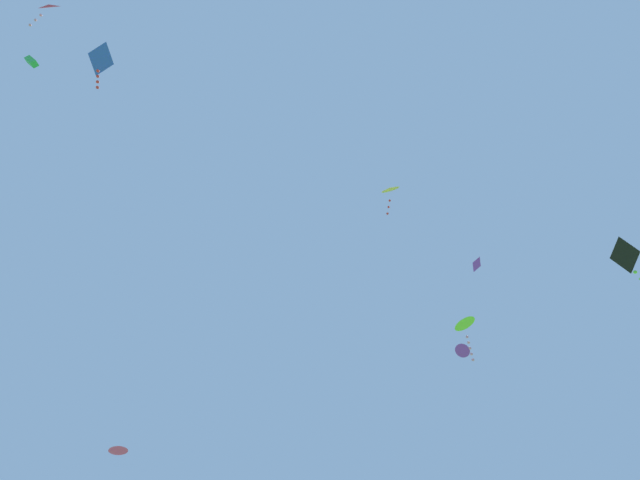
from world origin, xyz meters
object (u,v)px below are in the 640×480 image
at_px(kite_magenta_delta, 118,450).
at_px(kite_purple_delta, 463,350).
at_px(kite_yellow_delta, 390,189).
at_px(kite_lime_delta, 464,324).
at_px(kite_black_diamond, 626,258).
at_px(kite_red_delta, 48,6).
at_px(kite_green_box, 32,62).
at_px(kite_blue_diamond, 101,61).
at_px(kite_purple_diamond, 476,265).

bearing_deg(kite_magenta_delta, kite_purple_delta, 20.93).
xyz_separation_m(kite_magenta_delta, kite_purple_delta, (20.45, 7.82, 7.55)).
bearing_deg(kite_purple_delta, kite_yellow_delta, -118.01).
xyz_separation_m(kite_lime_delta, kite_black_diamond, (3.85, -10.09, -2.26)).
bearing_deg(kite_black_diamond, kite_red_delta, -171.98).
relative_size(kite_black_diamond, kite_purple_delta, 1.60).
bearing_deg(kite_green_box, kite_magenta_delta, 80.48).
distance_m(kite_black_diamond, kite_blue_diamond, 23.04).
relative_size(kite_green_box, kite_yellow_delta, 0.30).
xyz_separation_m(kite_lime_delta, kite_magenta_delta, (-19.34, 0.02, -6.13)).
relative_size(kite_purple_diamond, kite_magenta_delta, 0.75).
relative_size(kite_magenta_delta, kite_blue_diamond, 0.59).
height_order(kite_black_diamond, kite_purple_delta, kite_purple_delta).
bearing_deg(kite_black_diamond, kite_blue_diamond, -169.16).
bearing_deg(kite_purple_diamond, kite_purple_delta, -151.75).
bearing_deg(kite_lime_delta, kite_yellow_delta, -171.98).
distance_m(kite_purple_diamond, kite_blue_diamond, 31.04).
height_order(kite_green_box, kite_blue_diamond, kite_green_box).
bearing_deg(kite_green_box, kite_lime_delta, 31.37).
bearing_deg(kite_blue_diamond, kite_purple_diamond, 48.80).
xyz_separation_m(kite_black_diamond, kite_red_delta, (-25.74, -3.62, 16.67)).
bearing_deg(kite_red_delta, kite_lime_delta, 32.08).
bearing_deg(kite_purple_delta, kite_green_box, -137.20).
xyz_separation_m(kite_lime_delta, kite_red_delta, (-21.88, -13.72, 14.41)).
xyz_separation_m(kite_purple_diamond, kite_red_delta, (-25.72, -23.03, 4.96)).
height_order(kite_purple_diamond, kite_red_delta, kite_red_delta).
bearing_deg(kite_purple_diamond, kite_blue_diamond, -131.20).
height_order(kite_purple_diamond, kite_yellow_delta, kite_yellow_delta).
bearing_deg(kite_purple_delta, kite_lime_delta, -98.07).
bearing_deg(kite_yellow_delta, kite_purple_delta, 61.99).
distance_m(kite_lime_delta, kite_purple_delta, 8.05).
relative_size(kite_yellow_delta, kite_purple_delta, 2.00).
relative_size(kite_purple_delta, kite_blue_diamond, 0.55).
xyz_separation_m(kite_blue_diamond, kite_red_delta, (-5.31, 0.29, 6.74)).
xyz_separation_m(kite_yellow_delta, kite_purple_delta, (4.42, 8.31, -8.81)).
bearing_deg(kite_purple_delta, kite_magenta_delta, -159.07).
relative_size(kite_green_box, kite_magenta_delta, 0.57).
height_order(kite_lime_delta, kite_green_box, kite_green_box).
bearing_deg(kite_green_box, kite_red_delta, -119.99).
bearing_deg(kite_lime_delta, kite_black_diamond, -69.10).
bearing_deg(kite_black_diamond, kite_purple_delta, 98.69).
bearing_deg(kite_purple_delta, kite_purple_diamond, 28.25).
height_order(kite_lime_delta, kite_yellow_delta, kite_yellow_delta).
relative_size(kite_magenta_delta, kite_purple_delta, 1.07).
xyz_separation_m(kite_green_box, kite_yellow_delta, (18.23, 12.67, 0.26)).
bearing_deg(kite_blue_diamond, kite_yellow_delta, 45.59).
distance_m(kite_magenta_delta, kite_black_diamond, 25.60).
distance_m(kite_purple_diamond, kite_green_box, 33.89).
bearing_deg(kite_blue_diamond, kite_magenta_delta, 101.15).
xyz_separation_m(kite_magenta_delta, kite_blue_diamond, (2.77, -14.03, 13.79)).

